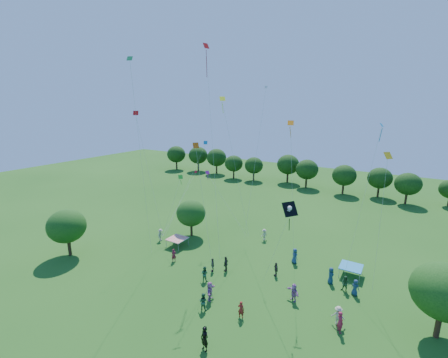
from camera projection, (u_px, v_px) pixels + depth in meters
The scene contains 38 objects.
near_tree_west at pixel (67, 226), 35.59m from camera, with size 4.42×4.42×5.77m.
near_tree_north at pixel (191, 213), 41.21m from camera, with size 4.02×4.02×5.15m.
near_tree_east at pixel (445, 292), 22.62m from camera, with size 4.76×4.76×6.19m.
treeline at pixel (317, 170), 65.01m from camera, with size 88.01×8.77×6.77m.
tent_red_stripe at pixel (177, 239), 38.55m from camera, with size 2.20×2.20×1.10m.
tent_blue at pixel (351, 267), 31.84m from camera, with size 2.20×2.20×1.10m.
man_in_black at pixel (205, 339), 22.06m from camera, with size 0.74×0.47×1.97m, color black.
crowd_person_0 at pixel (331, 276), 30.49m from camera, with size 0.86×0.47×1.75m, color navy.
crowd_person_1 at pixel (241, 309), 25.55m from camera, with size 0.58×0.38×1.56m, color maroon.
crowd_person_2 at pixel (205, 274), 30.96m from camera, with size 0.80×0.43×1.62m, color #2A6441.
crowd_person_3 at pixel (264, 235), 40.37m from camera, with size 1.04×0.47×1.59m, color #AFAB8C.
crowd_person_4 at pixel (226, 264), 32.80m from camera, with size 1.00×0.46×1.71m, color #3A362E.
crowd_person_5 at pixel (294, 292), 27.80m from camera, with size 1.59×0.57×1.70m, color #9F5EA1.
crowd_person_6 at pixel (355, 288), 28.58m from camera, with size 0.80×0.43×1.62m, color navy.
crowd_person_7 at pixel (174, 255), 34.81m from camera, with size 0.57×0.37×1.53m, color maroon.
crowd_person_8 at pixel (345, 284), 29.12m from camera, with size 0.81×0.44×1.65m, color #214E29.
crowd_person_9 at pixel (161, 235), 40.26m from camera, with size 1.07×0.48×1.64m, color #B2A78E.
crowd_person_10 at pixel (213, 265), 32.73m from camera, with size 0.92×0.42×1.56m, color #433E35.
crowd_person_11 at pixel (210, 291), 27.90m from camera, with size 1.69×0.60×1.81m, color #AF66A4.
crowd_person_12 at pixel (295, 256), 34.42m from camera, with size 0.89×0.48×1.81m, color navy.
crowd_person_13 at pixel (340, 322), 23.88m from camera, with size 0.69×0.44×1.85m, color maroon.
crowd_person_14 at pixel (203, 301), 26.56m from camera, with size 0.80×0.43×1.62m, color #275C3C.
crowd_person_15 at pixel (338, 316), 24.74m from camera, with size 1.09×0.49×1.66m, color #B4A990.
crowd_person_16 at pixel (276, 269), 31.87m from camera, with size 0.91×0.41×1.55m, color #403633.
pirate_kite at pixel (289, 210), 24.54m from camera, with size 3.28×1.85×8.70m.
red_high_kite at pixel (209, 86), 34.23m from camera, with size 5.44×5.73×23.44m.
small_kite_0 at pixel (141, 139), 36.79m from camera, with size 3.22×0.93×15.82m.
small_kite_1 at pixel (199, 172), 28.89m from camera, with size 1.71×0.83×13.01m.
small_kite_2 at pixel (227, 126), 36.05m from camera, with size 3.76×1.42×17.48m.
small_kite_3 at pixel (137, 125), 28.83m from camera, with size 1.75×2.79×20.71m.
small_kite_4 at pixel (372, 167), 27.60m from camera, with size 1.79×1.22×14.89m.
small_kite_5 at pixel (215, 185), 38.15m from camera, with size 5.58×1.42×8.36m.
small_kite_6 at pixel (258, 144), 36.99m from camera, with size 1.19×3.18×18.77m.
small_kite_7 at pixel (198, 161), 44.08m from camera, with size 1.15×10.96×11.22m.
small_kite_8 at pixel (187, 189), 42.95m from camera, with size 1.27×9.09×6.98m.
small_kite_9 at pixel (291, 151), 30.04m from camera, with size 1.10×1.49×15.01m.
small_kite_10 at pixel (385, 180), 24.44m from camera, with size 0.75×0.89×12.80m.
small_kite_11 at pixel (178, 186), 37.86m from camera, with size 1.98×2.30×7.91m.
Camera 1 is at (14.27, -9.33, 17.70)m, focal length 24.00 mm.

